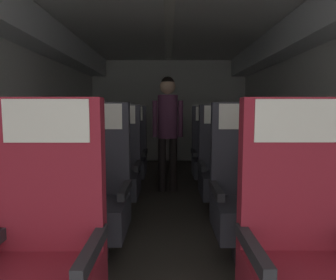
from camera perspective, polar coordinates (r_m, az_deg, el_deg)
The scene contains 17 objects.
ground at distance 3.44m, azimuth 0.12°, elevation -14.05°, with size 3.71×7.38×0.02m, color #3D3833.
fuselage_shell at distance 3.55m, azimuth 0.11°, elevation 14.13°, with size 3.59×7.03×2.32m.
seat_a_left_aisle at distance 1.53m, azimuth -23.12°, elevation -19.87°, with size 0.53×0.52×1.22m.
seat_a_right_window at distance 1.55m, azimuth 24.08°, elevation -19.52°, with size 0.53×0.52×1.22m.
seat_b_left_window at distance 2.54m, azimuth -25.43°, elevation -9.61°, with size 0.53×0.52×1.22m.
seat_b_left_aisle at distance 2.38m, azimuth -13.96°, elevation -10.23°, with size 0.53×0.52×1.22m.
seat_b_right_aisle at distance 2.56m, azimuth 25.45°, elevation -9.51°, with size 0.53×0.52×1.22m.
seat_b_right_window at distance 2.38m, azimuth 14.57°, elevation -10.24°, with size 0.53×0.52×1.22m.
seat_c_left_window at distance 3.41m, azimuth -18.26°, elevation -5.51°, with size 0.53×0.52×1.22m.
seat_c_left_aisle at distance 3.30m, azimuth -10.03°, elevation -5.67°, with size 0.53×0.52×1.22m.
seat_c_right_aisle at distance 3.44m, azimuth 18.30°, elevation -5.40°, with size 0.53×0.52×1.22m.
seat_c_right_window at distance 3.31m, azimuth 10.34°, elevation -5.64°, with size 0.53×0.52×1.22m.
seat_d_left_window at distance 4.32m, azimuth -14.42°, elevation -3.04°, with size 0.53×0.52×1.22m.
seat_d_left_aisle at distance 4.24m, azimuth -7.84°, elevation -3.08°, with size 0.53×0.52×1.22m.
seat_d_right_aisle at distance 4.33m, azimuth 14.44°, elevation -3.03°, with size 0.53×0.52×1.22m.
seat_d_right_window at distance 4.23m, azimuth 7.96°, elevation -3.10°, with size 0.53×0.52×1.22m.
flight_attendant at distance 4.16m, azimuth -0.22°, elevation 3.63°, with size 0.43×0.28×1.62m.
Camera 1 is at (-0.02, 0.26, 1.16)m, focal length 31.59 mm.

